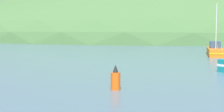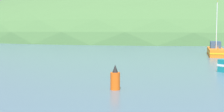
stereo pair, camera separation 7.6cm
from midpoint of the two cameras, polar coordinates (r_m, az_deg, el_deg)
The scene contains 3 objects.
hill_mid_right at distance 147.48m, azimuth 9.22°, elevation 3.29°, with size 186.42×149.14×42.40m, color #47703D.
fishing_boat_orange at distance 50.16m, azimuth 17.35°, elevation 0.87°, with size 4.20×9.38×7.71m.
channel_buoy at distance 21.31m, azimuth 0.65°, elevation -4.02°, with size 0.62×0.62×1.62m.
Camera 2 is at (1.42, -4.03, 3.98)m, focal length 53.41 mm.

